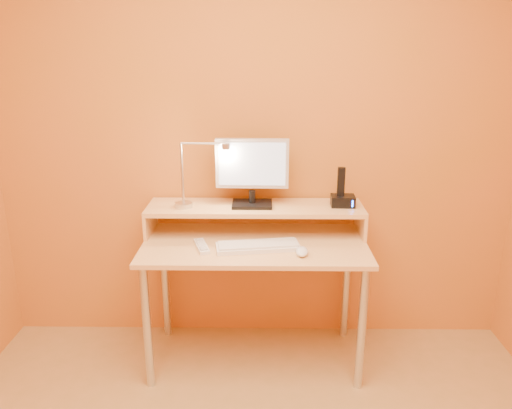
{
  "coord_description": "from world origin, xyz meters",
  "views": [
    {
      "loc": [
        0.04,
        -1.32,
        1.73
      ],
      "look_at": [
        0.01,
        1.13,
        0.95
      ],
      "focal_mm": 35.1,
      "sensor_mm": 36.0,
      "label": 1
    }
  ],
  "objects_px": {
    "lamp_base": "(184,205)",
    "phone_dock": "(343,201)",
    "remote_control": "(202,246)",
    "monitor_panel": "(252,163)",
    "mouse": "(302,252)",
    "keyboard": "(258,247)"
  },
  "relations": [
    {
      "from": "lamp_base",
      "to": "keyboard",
      "type": "height_order",
      "value": "lamp_base"
    },
    {
      "from": "monitor_panel",
      "to": "remote_control",
      "type": "xyz_separation_m",
      "value": [
        -0.26,
        -0.24,
        -0.39
      ]
    },
    {
      "from": "phone_dock",
      "to": "mouse",
      "type": "relative_size",
      "value": 1.18
    },
    {
      "from": "lamp_base",
      "to": "phone_dock",
      "type": "height_order",
      "value": "phone_dock"
    },
    {
      "from": "remote_control",
      "to": "lamp_base",
      "type": "bearing_deg",
      "value": 102.98
    },
    {
      "from": "lamp_base",
      "to": "remote_control",
      "type": "height_order",
      "value": "lamp_base"
    },
    {
      "from": "monitor_panel",
      "to": "remote_control",
      "type": "distance_m",
      "value": 0.53
    },
    {
      "from": "keyboard",
      "to": "remote_control",
      "type": "distance_m",
      "value": 0.29
    },
    {
      "from": "lamp_base",
      "to": "remote_control",
      "type": "bearing_deg",
      "value": -59.41
    },
    {
      "from": "remote_control",
      "to": "mouse",
      "type": "bearing_deg",
      "value": -26.92
    },
    {
      "from": "mouse",
      "to": "remote_control",
      "type": "height_order",
      "value": "mouse"
    },
    {
      "from": "monitor_panel",
      "to": "remote_control",
      "type": "height_order",
      "value": "monitor_panel"
    },
    {
      "from": "keyboard",
      "to": "monitor_panel",
      "type": "bearing_deg",
      "value": 89.38
    },
    {
      "from": "remote_control",
      "to": "keyboard",
      "type": "bearing_deg",
      "value": -19.14
    },
    {
      "from": "mouse",
      "to": "keyboard",
      "type": "bearing_deg",
      "value": 165.21
    },
    {
      "from": "phone_dock",
      "to": "remote_control",
      "type": "relative_size",
      "value": 0.68
    },
    {
      "from": "lamp_base",
      "to": "mouse",
      "type": "distance_m",
      "value": 0.71
    },
    {
      "from": "monitor_panel",
      "to": "lamp_base",
      "type": "height_order",
      "value": "monitor_panel"
    },
    {
      "from": "phone_dock",
      "to": "mouse",
      "type": "distance_m",
      "value": 0.43
    },
    {
      "from": "monitor_panel",
      "to": "mouse",
      "type": "height_order",
      "value": "monitor_panel"
    },
    {
      "from": "phone_dock",
      "to": "keyboard",
      "type": "relative_size",
      "value": 0.3
    },
    {
      "from": "lamp_base",
      "to": "mouse",
      "type": "relative_size",
      "value": 0.91
    }
  ]
}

